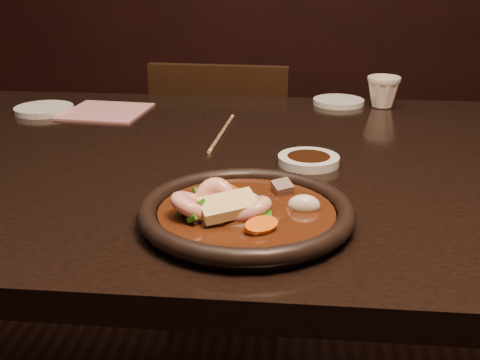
# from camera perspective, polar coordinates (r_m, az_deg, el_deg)

# --- Properties ---
(table) EXTENTS (1.60, 0.90, 0.75)m
(table) POSITION_cam_1_polar(r_m,az_deg,el_deg) (1.06, -4.45, -1.52)
(table) COLOR black
(table) RESTS_ON floor
(chair) EXTENTS (0.40, 0.40, 0.81)m
(chair) POSITION_cam_1_polar(r_m,az_deg,el_deg) (1.76, -1.36, -0.38)
(chair) COLOR black
(chair) RESTS_ON floor
(plate) EXTENTS (0.28, 0.28, 0.03)m
(plate) POSITION_cam_1_polar(r_m,az_deg,el_deg) (0.77, 0.62, -3.17)
(plate) COLOR black
(plate) RESTS_ON table
(stirfry) EXTENTS (0.19, 0.18, 0.06)m
(stirfry) POSITION_cam_1_polar(r_m,az_deg,el_deg) (0.76, 0.10, -2.82)
(stirfry) COLOR #361709
(stirfry) RESTS_ON plate
(soy_dish) EXTENTS (0.10, 0.10, 0.01)m
(soy_dish) POSITION_cam_1_polar(r_m,az_deg,el_deg) (0.99, 6.52, 1.89)
(soy_dish) COLOR silver
(soy_dish) RESTS_ON table
(saucer_left) EXTENTS (0.12, 0.12, 0.01)m
(saucer_left) POSITION_cam_1_polar(r_m,az_deg,el_deg) (1.38, -18.09, 6.39)
(saucer_left) COLOR silver
(saucer_left) RESTS_ON table
(saucer_right) EXTENTS (0.12, 0.12, 0.01)m
(saucer_right) POSITION_cam_1_polar(r_m,az_deg,el_deg) (1.40, 9.32, 7.34)
(saucer_right) COLOR silver
(saucer_right) RESTS_ON table
(tea_cup) EXTENTS (0.09, 0.08, 0.07)m
(tea_cup) POSITION_cam_1_polar(r_m,az_deg,el_deg) (1.38, 13.43, 8.23)
(tea_cup) COLOR beige
(tea_cup) RESTS_ON table
(chopsticks) EXTENTS (0.02, 0.24, 0.01)m
(chopsticks) POSITION_cam_1_polar(r_m,az_deg,el_deg) (1.15, -1.72, 4.53)
(chopsticks) COLOR tan
(chopsticks) RESTS_ON table
(napkin) EXTENTS (0.18, 0.18, 0.00)m
(napkin) POSITION_cam_1_polar(r_m,az_deg,el_deg) (1.34, -12.57, 6.36)
(napkin) COLOR #B77174
(napkin) RESTS_ON table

